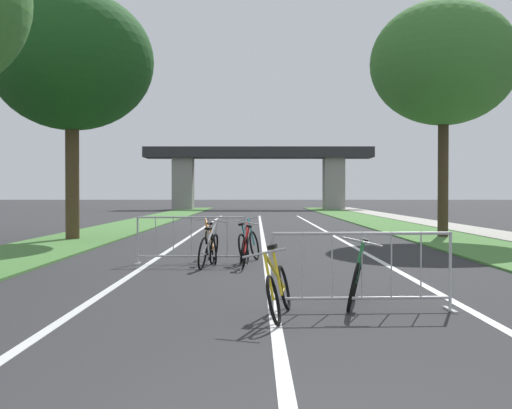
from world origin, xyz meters
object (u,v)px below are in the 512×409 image
object	(u,v)px
bicycle_yellow_1	(277,290)
bicycle_orange_5	(209,245)
tree_left_pine_far	(70,61)
bicycle_teal_4	(247,245)
crowd_barrier_nearest	(360,272)
crowd_barrier_second	(190,241)
bicycle_green_3	(354,279)
bicycle_red_2	(243,249)
bicycle_silver_0	(207,249)
tree_right_cypress_far	(442,64)

from	to	relation	value
bicycle_yellow_1	bicycle_orange_5	size ratio (longest dim) A/B	0.95
tree_left_pine_far	bicycle_teal_4	size ratio (longest dim) A/B	4.98
crowd_barrier_nearest	crowd_barrier_second	xyz separation A→B (m)	(-2.80, 5.69, 0.00)
bicycle_yellow_1	bicycle_green_3	size ratio (longest dim) A/B	0.98
crowd_barrier_nearest	bicycle_red_2	size ratio (longest dim) A/B	1.47
bicycle_yellow_1	tree_left_pine_far	bearing A→B (deg)	-55.57
bicycle_silver_0	bicycle_teal_4	size ratio (longest dim) A/B	1.05
tree_left_pine_far	bicycle_red_2	world-z (taller)	tree_left_pine_far
crowd_barrier_nearest	tree_right_cypress_far	bearing A→B (deg)	70.10
bicycle_silver_0	bicycle_green_3	distance (m)	5.29
crowd_barrier_nearest	crowd_barrier_second	world-z (taller)	same
crowd_barrier_second	bicycle_green_3	bearing A→B (deg)	-61.99
tree_left_pine_far	bicycle_red_2	distance (m)	11.17
crowd_barrier_nearest	bicycle_teal_4	distance (m)	6.35
tree_left_pine_far	tree_right_cypress_far	xyz separation A→B (m)	(12.60, 1.09, 0.15)
tree_right_cypress_far	bicycle_yellow_1	distance (m)	16.83
crowd_barrier_nearest	bicycle_yellow_1	size ratio (longest dim) A/B	1.46
tree_left_pine_far	bicycle_red_2	bearing A→B (deg)	-53.01
tree_right_cypress_far	crowd_barrier_nearest	bearing A→B (deg)	-109.90
tree_left_pine_far	bicycle_yellow_1	xyz separation A→B (m)	(6.37, -13.47, -5.55)
tree_left_pine_far	crowd_barrier_second	size ratio (longest dim) A/B	3.37
crowd_barrier_nearest	bicycle_teal_4	world-z (taller)	crowd_barrier_nearest
tree_left_pine_far	bicycle_green_3	size ratio (longest dim) A/B	4.84
bicycle_green_3	bicycle_red_2	bearing A→B (deg)	-59.84
tree_left_pine_far	crowd_barrier_second	bearing A→B (deg)	-57.65
bicycle_red_2	bicycle_green_3	bearing A→B (deg)	-75.51
crowd_barrier_nearest	bicycle_orange_5	size ratio (longest dim) A/B	1.38
crowd_barrier_second	bicycle_teal_4	size ratio (longest dim) A/B	1.47
crowd_barrier_nearest	bicycle_green_3	world-z (taller)	crowd_barrier_nearest
crowd_barrier_second	crowd_barrier_nearest	bearing A→B (deg)	-63.77
bicycle_green_3	bicycle_silver_0	bearing A→B (deg)	-51.61
tree_right_cypress_far	bicycle_green_3	size ratio (longest dim) A/B	4.85
bicycle_yellow_1	bicycle_orange_5	distance (m)	6.77
bicycle_teal_4	crowd_barrier_second	bearing A→B (deg)	-145.92
crowd_barrier_second	bicycle_silver_0	world-z (taller)	crowd_barrier_second
tree_right_cypress_far	bicycle_orange_5	xyz separation A→B (m)	(-7.54, -7.92, -5.67)
bicycle_teal_4	bicycle_orange_5	world-z (taller)	bicycle_teal_4
bicycle_silver_0	bicycle_red_2	size ratio (longest dim) A/B	1.05
crowd_barrier_nearest	bicycle_orange_5	world-z (taller)	crowd_barrier_nearest
crowd_barrier_nearest	bicycle_silver_0	distance (m)	5.69
tree_left_pine_far	bicycle_orange_5	distance (m)	10.13
tree_right_cypress_far	crowd_barrier_second	bearing A→B (deg)	-133.13
crowd_barrier_second	bicycle_silver_0	size ratio (longest dim) A/B	1.40
tree_right_cypress_far	bicycle_teal_4	world-z (taller)	tree_right_cypress_far
crowd_barrier_nearest	bicycle_yellow_1	xyz separation A→B (m)	(-1.11, -0.40, -0.17)
crowd_barrier_second	bicycle_yellow_1	xyz separation A→B (m)	(1.70, -6.10, -0.17)
crowd_barrier_second	bicycle_orange_5	size ratio (longest dim) A/B	1.38
tree_left_pine_far	bicycle_silver_0	xyz separation A→B (m)	(5.09, -7.90, -5.53)
bicycle_red_2	tree_left_pine_far	bearing A→B (deg)	123.05
bicycle_silver_0	bicycle_red_2	xyz separation A→B (m)	(0.75, 0.14, 0.00)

